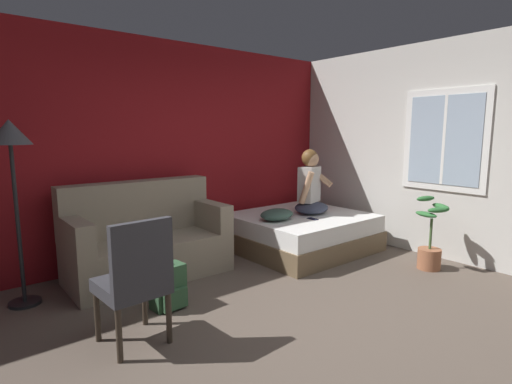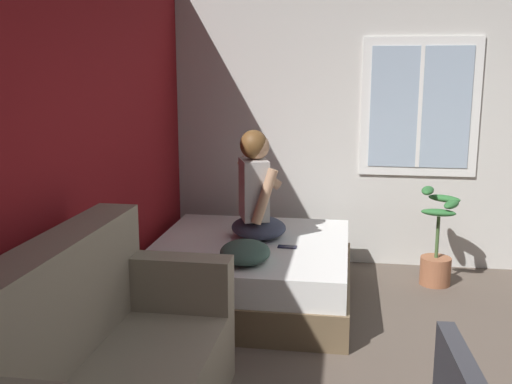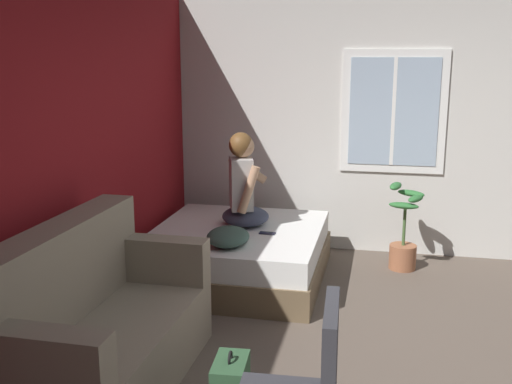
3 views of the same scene
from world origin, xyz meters
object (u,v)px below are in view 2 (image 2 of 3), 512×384
object	(u,v)px
bed	(251,271)
throw_pillow	(245,252)
potted_plant	(437,251)
person_seated	(256,194)
couch	(100,378)
cell_phone	(287,247)

from	to	relation	value
bed	throw_pillow	bearing A→B (deg)	-175.54
bed	potted_plant	distance (m)	1.63
person_seated	bed	bearing A→B (deg)	172.50
couch	potted_plant	distance (m)	3.25
throw_pillow	potted_plant	bearing A→B (deg)	-54.20
couch	cell_phone	bearing A→B (deg)	-19.48
couch	throw_pillow	bearing A→B (deg)	-15.26
person_seated	throw_pillow	size ratio (longest dim) A/B	1.82
person_seated	potted_plant	bearing A→B (deg)	-73.84
person_seated	cell_phone	bearing A→B (deg)	-132.00
bed	throw_pillow	xyz separation A→B (m)	(-0.48, -0.04, 0.31)
throw_pillow	potted_plant	size ratio (longest dim) A/B	0.56
couch	cell_phone	world-z (taller)	couch
bed	person_seated	world-z (taller)	person_seated
person_seated	throw_pillow	distance (m)	0.69
couch	throw_pillow	distance (m)	1.63
person_seated	potted_plant	world-z (taller)	person_seated
couch	potted_plant	bearing A→B (deg)	-35.90
throw_pillow	potted_plant	distance (m)	1.84
bed	couch	distance (m)	2.09
throw_pillow	cell_phone	xyz separation A→B (m)	(0.38, -0.26, -0.07)
bed	couch	bearing A→B (deg)	169.20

